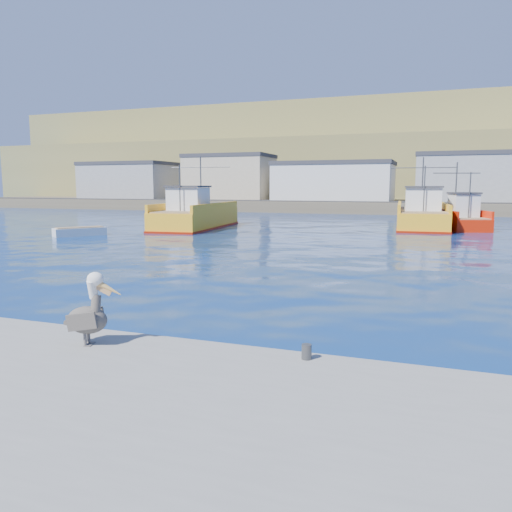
# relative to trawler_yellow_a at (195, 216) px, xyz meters

# --- Properties ---
(ground) EXTENTS (260.00, 260.00, 0.00)m
(ground) POSITION_rel_trawler_yellow_a_xyz_m (15.70, -29.17, -1.13)
(ground) COLOR #071654
(ground) RESTS_ON ground
(dock_bollards) EXTENTS (36.20, 0.20, 0.30)m
(dock_bollards) POSITION_rel_trawler_yellow_a_xyz_m (16.30, -32.57, -0.48)
(dock_bollards) COLOR #4C4C4C
(dock_bollards) RESTS_ON dock
(far_shore) EXTENTS (200.00, 81.00, 24.00)m
(far_shore) POSITION_rel_trawler_yellow_a_xyz_m (15.70, 80.03, 7.85)
(far_shore) COLOR brown
(far_shore) RESTS_ON ground
(trawler_yellow_a) EXTENTS (5.90, 13.27, 6.72)m
(trawler_yellow_a) POSITION_rel_trawler_yellow_a_xyz_m (0.00, 0.00, 0.00)
(trawler_yellow_a) COLOR #FFAF1C
(trawler_yellow_a) RESTS_ON ground
(trawler_yellow_b) EXTENTS (5.99, 12.88, 6.69)m
(trawler_yellow_b) POSITION_rel_trawler_yellow_a_xyz_m (19.82, 7.23, -0.02)
(trawler_yellow_b) COLOR #FFAF1C
(trawler_yellow_b) RESTS_ON ground
(boat_orange) EXTENTS (5.45, 8.73, 6.06)m
(boat_orange) POSITION_rel_trawler_yellow_a_xyz_m (23.06, 7.16, -0.10)
(boat_orange) COLOR red
(boat_orange) RESTS_ON ground
(skiff_left) EXTENTS (3.38, 3.94, 0.84)m
(skiff_left) POSITION_rel_trawler_yellow_a_xyz_m (-5.30, -9.65, -0.86)
(skiff_left) COLOR silver
(skiff_left) RESTS_ON ground
(pelican) EXTENTS (1.27, 0.74, 1.59)m
(pelican) POSITION_rel_trawler_yellow_a_xyz_m (14.10, -33.25, 0.05)
(pelican) COLOR #595451
(pelican) RESTS_ON dock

